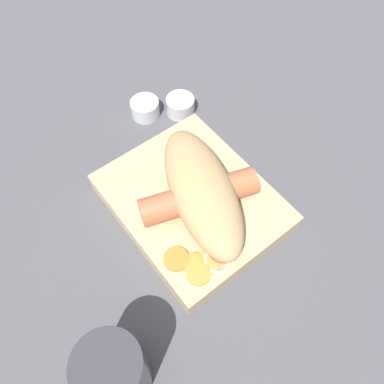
{
  "coord_description": "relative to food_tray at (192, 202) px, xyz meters",
  "views": [
    {
      "loc": [
        0.19,
        -0.15,
        0.44
      ],
      "look_at": [
        0.0,
        0.0,
        0.04
      ],
      "focal_mm": 35.0,
      "sensor_mm": 36.0,
      "label": 1
    }
  ],
  "objects": [
    {
      "name": "pickled_veggies",
      "position": [
        0.08,
        -0.05,
        0.02
      ],
      "size": [
        0.07,
        0.07,
        0.0
      ],
      "color": "#F99E4C",
      "rests_on": "food_tray"
    },
    {
      "name": "condiment_cup_near",
      "position": [
        -0.15,
        0.09,
        -0.0
      ],
      "size": [
        0.04,
        0.04,
        0.03
      ],
      "color": "silver",
      "rests_on": "ground_plane"
    },
    {
      "name": "bread_roll",
      "position": [
        0.01,
        0.01,
        0.04
      ],
      "size": [
        0.21,
        0.13,
        0.05
      ],
      "color": "tan",
      "rests_on": "food_tray"
    },
    {
      "name": "food_tray",
      "position": [
        0.0,
        0.0,
        0.0
      ],
      "size": [
        0.22,
        0.18,
        0.03
      ],
      "color": "tan",
      "rests_on": "ground_plane"
    },
    {
      "name": "sausage",
      "position": [
        0.01,
        0.0,
        0.03
      ],
      "size": [
        0.18,
        0.15,
        0.04
      ],
      "color": "#B26642",
      "rests_on": "food_tray"
    },
    {
      "name": "drink_glass",
      "position": [
        0.12,
        -0.19,
        0.03
      ],
      "size": [
        0.06,
        0.06,
        0.1
      ],
      "color": "#333338",
      "rests_on": "ground_plane"
    },
    {
      "name": "condiment_cup_far",
      "position": [
        -0.18,
        0.05,
        -0.0
      ],
      "size": [
        0.04,
        0.04,
        0.03
      ],
      "color": "silver",
      "rests_on": "ground_plane"
    },
    {
      "name": "ground_plane",
      "position": [
        0.0,
        0.0,
        -0.01
      ],
      "size": [
        3.0,
        3.0,
        0.0
      ],
      "primitive_type": "plane",
      "color": "#4C4C51"
    }
  ]
}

